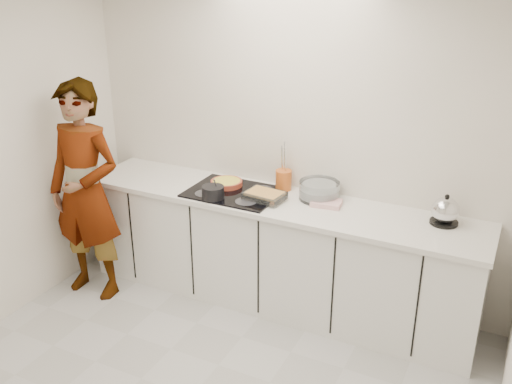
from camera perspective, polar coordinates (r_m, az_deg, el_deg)
The scene contains 12 objects.
wall_back at distance 4.56m, azimuth 3.65°, elevation 5.16°, with size 3.60×0.00×2.60m, color white.
base_cabinets at distance 4.63m, azimuth 1.83°, elevation -6.18°, with size 3.20×0.58×0.87m, color white.
countertop at distance 4.43m, azimuth 1.90°, elevation -1.01°, with size 3.24×0.64×0.04m, color white.
hob at distance 4.55m, azimuth -2.21°, elevation -0.01°, with size 0.72×0.54×0.01m, color black.
tart_dish at distance 4.66m, azimuth -2.97°, elevation 0.93°, with size 0.33×0.33×0.04m.
saucepan at distance 4.41m, azimuth -4.32°, elevation -0.02°, with size 0.23×0.23×0.16m.
baking_dish at distance 4.39m, azimuth 0.88°, elevation -0.31°, with size 0.32×0.25×0.06m.
mixing_bowl at distance 4.43m, azimuth 6.33°, elevation 0.10°, with size 0.37×0.37×0.14m.
tea_towel at distance 4.35m, azimuth 7.06°, elevation -1.10°, with size 0.22×0.16×0.04m, color white.
kettle at distance 4.20m, azimuth 18.40°, elevation -1.86°, with size 0.26×0.26×0.22m.
utensil_crock at distance 4.59m, azimuth 2.77°, elevation 1.22°, with size 0.13×0.13×0.16m, color #CE6021.
cook at distance 4.77m, azimuth -16.68°, elevation -0.01°, with size 0.66×0.43×1.81m, color white.
Camera 1 is at (1.67, -2.43, 2.65)m, focal length 40.00 mm.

